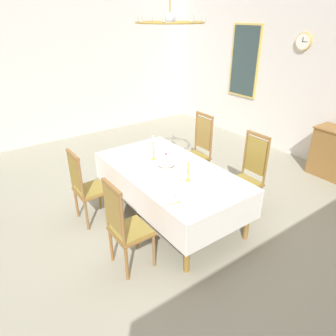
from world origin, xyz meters
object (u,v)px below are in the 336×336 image
at_px(spoon_primary, 108,153).
at_px(spoon_secondary, 177,203).
at_px(dining_table, 170,174).
at_px(chair_south_a, 86,186).
at_px(candlestick_east, 188,171).
at_px(chair_south_b, 125,226).
at_px(bowl_near_left, 110,155).
at_px(mounted_clock, 304,42).
at_px(chair_north_b, 248,174).
at_px(chandelier, 170,22).
at_px(candlestick_west, 153,150).
at_px(framed_painting, 245,61).
at_px(soup_tureen, 166,160).
at_px(bowl_near_right, 169,197).
at_px(chair_north_a, 198,150).

bearing_deg(spoon_primary, spoon_secondary, 3.43).
relative_size(dining_table, chair_south_a, 2.07).
distance_m(candlestick_east, spoon_secondary, 0.56).
bearing_deg(chair_south_b, bowl_near_left, 159.50).
bearing_deg(spoon_secondary, mounted_clock, 120.18).
height_order(chair_north_b, mounted_clock, mounted_clock).
bearing_deg(dining_table, chandelier, 92.41).
bearing_deg(candlestick_west, dining_table, 0.00).
height_order(bowl_near_left, mounted_clock, mounted_clock).
relative_size(chair_south_a, spoon_primary, 6.16).
xyz_separation_m(chair_south_a, chair_north_b, (1.12, 2.03, 0.04)).
bearing_deg(dining_table, bowl_near_left, -152.62).
distance_m(bowl_near_left, mounted_clock, 4.16).
distance_m(bowl_near_left, framed_painting, 4.09).
xyz_separation_m(soup_tureen, chandelier, (0.08, 0.00, 1.76)).
height_order(bowl_near_left, chandelier, chandelier).
height_order(candlestick_east, spoon_secondary, candlestick_east).
relative_size(chair_south_b, mounted_clock, 3.64).
height_order(candlestick_east, spoon_primary, candlestick_east).
bearing_deg(bowl_near_left, chandelier, 27.38).
relative_size(chair_south_b, bowl_near_right, 6.65).
bearing_deg(chair_south_a, bowl_near_left, 121.63).
distance_m(spoon_primary, mounted_clock, 4.15).
distance_m(chair_south_a, bowl_near_right, 1.33).
xyz_separation_m(dining_table, bowl_near_left, (-0.90, -0.47, 0.09)).
height_order(candlestick_west, spoon_secondary, candlestick_west).
bearing_deg(soup_tureen, mounted_clock, 95.87).
bearing_deg(mounted_clock, spoon_secondary, -72.95).
relative_size(framed_painting, chandelier, 1.95).
bearing_deg(bowl_near_right, mounted_clock, 105.26).
height_order(soup_tureen, chandelier, chandelier).
xyz_separation_m(bowl_near_left, framed_painting, (-0.90, 3.87, 0.97)).
bearing_deg(chair_north_a, chair_north_b, 179.96).
distance_m(chair_north_b, chandelier, 2.33).
xyz_separation_m(chair_north_b, spoon_primary, (-1.57, -1.46, 0.16)).
relative_size(candlestick_east, chandelier, 0.45).
xyz_separation_m(candlestick_west, framed_painting, (-1.39, 3.41, 0.83)).
xyz_separation_m(chair_north_b, spoon_secondary, (0.19, -1.45, 0.16)).
distance_m(mounted_clock, framed_painting, 1.46).
relative_size(bowl_near_left, spoon_primary, 0.91).
xyz_separation_m(chair_south_a, soup_tureen, (0.49, 1.01, 0.30)).
bearing_deg(chandelier, chair_north_a, 119.30).
xyz_separation_m(candlestick_east, mounted_clock, (-0.84, 3.40, 1.33)).
distance_m(bowl_near_left, spoon_secondary, 1.65).
distance_m(candlestick_east, bowl_near_left, 1.40).
distance_m(dining_table, chandelier, 1.94).
bearing_deg(soup_tureen, framed_painting, 116.76).
bearing_deg(framed_painting, spoon_secondary, -56.49).
bearing_deg(chair_south_b, chair_south_a, 179.84).
distance_m(dining_table, bowl_near_right, 0.78).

